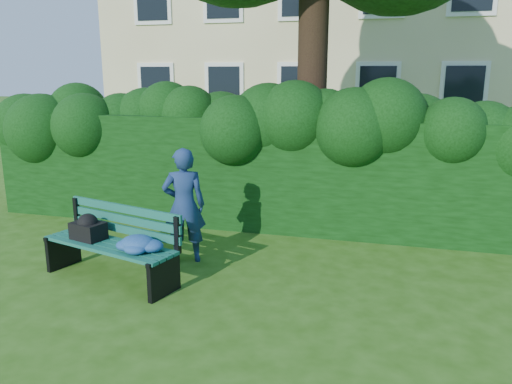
# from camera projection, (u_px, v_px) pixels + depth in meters

# --- Properties ---
(ground) EXTENTS (80.00, 80.00, 0.00)m
(ground) POSITION_uv_depth(u_px,v_px,m) (243.00, 276.00, 6.24)
(ground) COLOR #295210
(ground) RESTS_ON ground
(hedge) EXTENTS (10.00, 1.00, 1.80)m
(hedge) POSITION_uv_depth(u_px,v_px,m) (282.00, 173.00, 8.09)
(hedge) COLOR black
(hedge) RESTS_ON ground
(park_bench) EXTENTS (1.89, 1.02, 0.89)m
(park_bench) POSITION_uv_depth(u_px,v_px,m) (115.00, 241.00, 6.03)
(park_bench) COLOR #0E4A3B
(park_bench) RESTS_ON ground
(man_reading) EXTENTS (0.66, 0.56, 1.54)m
(man_reading) POSITION_uv_depth(u_px,v_px,m) (184.00, 206.00, 6.59)
(man_reading) COLOR navy
(man_reading) RESTS_ON ground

